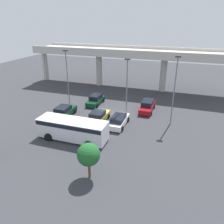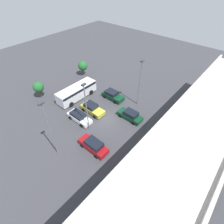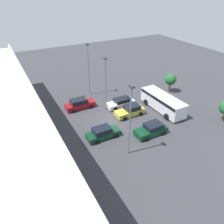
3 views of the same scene
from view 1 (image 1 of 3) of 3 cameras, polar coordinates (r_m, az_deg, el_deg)
name	(u,v)px [view 1 (image 1 of 3)]	position (r m, az deg, el deg)	size (l,w,h in m)	color
ground_plane	(106,113)	(33.20, -1.55, -0.28)	(90.55, 90.55, 0.00)	#38383D
highway_overpass	(130,55)	(44.11, 4.81, 14.56)	(41.04, 7.24, 8.03)	#BCB7AD
parked_car_0	(64,111)	(32.65, -12.42, 0.14)	(2.15, 4.44, 1.58)	#0C381E
parked_car_1	(96,100)	(36.58, -4.31, 3.18)	(1.99, 4.47, 1.55)	#0C381E
parked_car_2	(98,117)	(30.18, -3.57, -1.29)	(2.11, 4.61, 1.64)	gold
parked_car_3	(119,121)	(29.18, 1.79, -2.26)	(1.99, 4.68, 1.47)	silver
parked_car_4	(147,106)	(34.11, 9.18, 1.49)	(2.01, 4.71, 1.66)	maroon
shuttle_bus	(72,128)	(26.00, -10.29, -4.12)	(8.32, 2.80, 2.49)	silver
lamp_post_near_aisle	(127,85)	(29.94, 3.90, 7.10)	(0.70, 0.35, 8.52)	slate
lamp_post_mid_lot	(175,87)	(29.01, 16.05, 6.36)	(0.70, 0.35, 9.16)	slate
lamp_post_by_overpass	(67,74)	(36.00, -11.62, 9.74)	(0.70, 0.35, 8.83)	slate
tree_front_centre	(89,155)	(19.41, -6.14, -11.03)	(2.07, 2.07, 3.48)	brown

